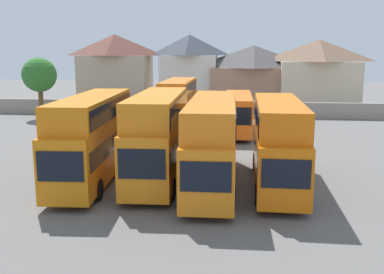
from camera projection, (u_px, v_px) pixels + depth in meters
ground at (209, 129)px, 42.85m from camera, size 140.00×140.00×0.00m
depot_boundary_wall at (214, 109)px, 50.47m from camera, size 56.00×0.50×1.80m
bus_1 at (93, 134)px, 25.23m from camera, size 3.18×11.15×4.93m
bus_2 at (158, 132)px, 25.27m from camera, size 2.97×10.45×5.05m
bus_3 at (212, 138)px, 24.36m from camera, size 2.79×11.87×4.82m
bus_4 at (278, 139)px, 24.21m from camera, size 2.62×10.45×4.76m
bus_5 at (178, 103)px, 41.06m from camera, size 2.63×10.35×4.81m
bus_6 at (203, 112)px, 40.45m from camera, size 2.78×11.73×3.40m
bus_7 at (238, 111)px, 40.27m from camera, size 2.60×10.62×3.54m
house_terrace_left at (116, 70)px, 60.44m from camera, size 9.80×6.31×9.74m
house_terrace_centre at (189, 70)px, 59.44m from camera, size 7.76×6.37×9.68m
house_terrace_right at (253, 76)px, 58.21m from camera, size 11.54×6.76×8.23m
house_terrace_far_right at (318, 74)px, 56.62m from camera, size 10.30×7.28×8.97m
tree_left_of_lot at (39, 75)px, 48.93m from camera, size 3.82×3.82×6.78m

